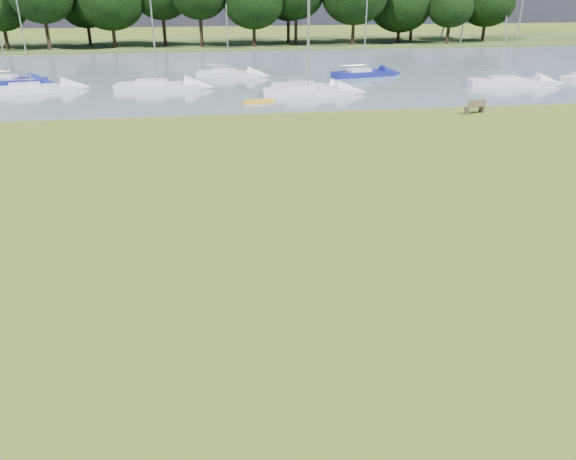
{
  "coord_description": "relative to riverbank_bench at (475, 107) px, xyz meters",
  "views": [
    {
      "loc": [
        -3.68,
        -19.52,
        9.05
      ],
      "look_at": [
        -1.07,
        -2.0,
        1.16
      ],
      "focal_mm": 35.0,
      "sensor_mm": 36.0,
      "label": 1
    }
  ],
  "objects": [
    {
      "name": "ground",
      "position": [
        -16.21,
        -19.67,
        -0.52
      ],
      "size": [
        220.0,
        220.0,
        0.0
      ],
      "primitive_type": "plane",
      "color": "olive"
    },
    {
      "name": "river",
      "position": [
        -16.21,
        22.33,
        -0.52
      ],
      "size": [
        220.0,
        40.0,
        0.1
      ],
      "primitive_type": "cube",
      "color": "slate",
      "rests_on": "ground"
    },
    {
      "name": "far_bank",
      "position": [
        -16.21,
        52.33,
        -0.52
      ],
      "size": [
        220.0,
        20.0,
        0.4
      ],
      "primitive_type": "cube",
      "color": "#4C6626",
      "rests_on": "ground"
    },
    {
      "name": "riverbank_bench",
      "position": [
        0.0,
        0.0,
        0.0
      ],
      "size": [
        1.74,
        0.98,
        1.03
      ],
      "rotation": [
        0.0,
        0.0,
        0.31
      ],
      "color": "brown",
      "rests_on": "ground"
    },
    {
      "name": "kayak",
      "position": [
        -15.51,
        6.0,
        -0.34
      ],
      "size": [
        2.64,
        1.13,
        0.26
      ],
      "primitive_type": "cube",
      "rotation": [
        0.0,
        0.0,
        0.21
      ],
      "color": "#FFB01C",
      "rests_on": "river"
    },
    {
      "name": "tree_line",
      "position": [
        -29.12,
        48.33,
        5.79
      ],
      "size": [
        116.76,
        8.7,
        10.53
      ],
      "color": "black",
      "rests_on": "far_bank"
    },
    {
      "name": "sailboat_0",
      "position": [
        -11.09,
        8.85,
        0.02
      ],
      "size": [
        7.77,
        2.57,
        9.45
      ],
      "rotation": [
        0.0,
        0.0,
        -0.06
      ],
      "color": "silver",
      "rests_on": "river"
    },
    {
      "name": "sailboat_1",
      "position": [
        -17.28,
        20.04,
        -0.02
      ],
      "size": [
        6.69,
        3.75,
        6.93
      ],
      "rotation": [
        0.0,
        0.0,
        -0.32
      ],
      "color": "silver",
      "rests_on": "river"
    },
    {
      "name": "sailboat_2",
      "position": [
        8.41,
        10.63,
        0.06
      ],
      "size": [
        7.79,
        3.32,
        9.75
      ],
      "rotation": [
        0.0,
        0.0,
        -0.16
      ],
      "color": "silver",
      "rests_on": "river"
    },
    {
      "name": "sailboat_5",
      "position": [
        -38.14,
        18.34,
        0.05
      ],
      "size": [
        6.91,
        3.07,
        8.98
      ],
      "rotation": [
        0.0,
        0.0,
        -0.18
      ],
      "color": "navy",
      "rests_on": "river"
    },
    {
      "name": "sailboat_6",
      "position": [
        -24.0,
        13.56,
        0.04
      ],
      "size": [
        7.77,
        2.92,
        9.09
      ],
      "rotation": [
        0.0,
        0.0,
        -0.11
      ],
      "color": "silver",
      "rests_on": "river"
    },
    {
      "name": "sailboat_7",
      "position": [
        -10.7,
        11.44,
        -0.03
      ],
      "size": [
        6.58,
        3.31,
        8.18
      ],
      "rotation": [
        0.0,
        0.0,
        -0.25
      ],
      "color": "silver",
      "rests_on": "river"
    },
    {
      "name": "sailboat_8",
      "position": [
        -34.92,
        13.97,
        -0.01
      ],
      "size": [
        7.59,
        3.57,
        9.31
      ],
      "rotation": [
        0.0,
        0.0,
        0.22
      ],
      "color": "silver",
      "rests_on": "river"
    },
    {
      "name": "sailboat_9",
      "position": [
        -3.63,
        18.03,
        0.03
      ],
      "size": [
        6.69,
        3.01,
        8.79
      ],
      "rotation": [
        0.0,
        0.0,
        0.19
      ],
      "color": "navy",
      "rests_on": "river"
    }
  ]
}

